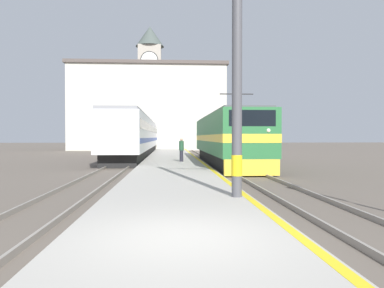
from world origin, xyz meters
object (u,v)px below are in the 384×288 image
object	(u,v)px
catenary_mast	(239,65)
clock_tower	(150,83)
person_on_platform	(181,149)
passenger_train	(140,136)
locomotive_train	(226,139)

from	to	relation	value
catenary_mast	clock_tower	xyz separation A→B (m)	(-5.49, 57.42, 7.72)
catenary_mast	person_on_platform	bearing A→B (deg)	94.19
clock_tower	catenary_mast	bearing A→B (deg)	-84.54
passenger_train	person_on_platform	distance (m)	16.69
locomotive_train	passenger_train	distance (m)	17.38
catenary_mast	clock_tower	distance (m)	58.19
passenger_train	locomotive_train	bearing A→B (deg)	-65.11
passenger_train	person_on_platform	world-z (taller)	passenger_train
passenger_train	catenary_mast	world-z (taller)	catenary_mast
catenary_mast	passenger_train	bearing A→B (deg)	99.41
passenger_train	person_on_platform	bearing A→B (deg)	-75.68
person_on_platform	catenary_mast	bearing A→B (deg)	-85.81
person_on_platform	clock_tower	xyz separation A→B (m)	(-4.34, 41.75, 10.64)
passenger_train	catenary_mast	bearing A→B (deg)	-80.59
person_on_platform	clock_tower	bearing A→B (deg)	95.94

